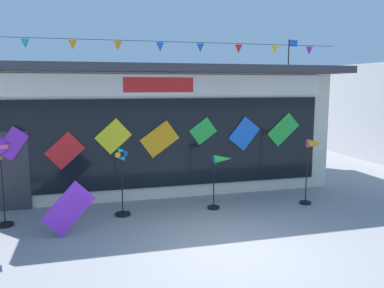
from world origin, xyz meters
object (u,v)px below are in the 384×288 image
kite_shop_building (147,125)px  wind_spinner_left (122,182)px  wind_spinner_center_left (221,169)px  wind_spinner_center_right (312,156)px  display_kite_on_ground (69,209)px  wind_spinner_far_left (0,154)px

kite_shop_building → wind_spinner_left: size_ratio=6.52×
wind_spinner_center_left → wind_spinner_center_right: 2.49m
wind_spinner_left → wind_spinner_center_left: bearing=-1.1°
wind_spinner_center_left → display_kite_on_ground: 3.81m
wind_spinner_far_left → wind_spinner_left: 2.74m
kite_shop_building → wind_spinner_far_left: 5.01m
kite_shop_building → wind_spinner_left: (-1.12, -3.29, -1.02)m
wind_spinner_center_left → wind_spinner_center_right: bearing=-5.4°
kite_shop_building → wind_spinner_center_left: bearing=-67.9°
wind_spinner_far_left → wind_spinner_center_left: size_ratio=1.44×
wind_spinner_center_left → wind_spinner_center_right: wind_spinner_center_right is taller
wind_spinner_far_left → display_kite_on_ground: 2.00m
display_kite_on_ground → wind_spinner_center_left: bearing=13.5°
wind_spinner_far_left → wind_spinner_left: (2.62, 0.03, -0.80)m
wind_spinner_far_left → display_kite_on_ground: wind_spinner_far_left is taller
wind_spinner_far_left → kite_shop_building: bearing=41.6°
wind_spinner_center_left → wind_spinner_left: bearing=178.9°
kite_shop_building → display_kite_on_ground: (-2.32, -4.22, -1.30)m
wind_spinner_left → display_kite_on_ground: (-1.20, -0.93, -0.27)m
wind_spinner_far_left → wind_spinner_left: wind_spinner_far_left is taller
wind_spinner_center_right → kite_shop_building: bearing=136.9°
kite_shop_building → display_kite_on_ground: bearing=-118.8°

